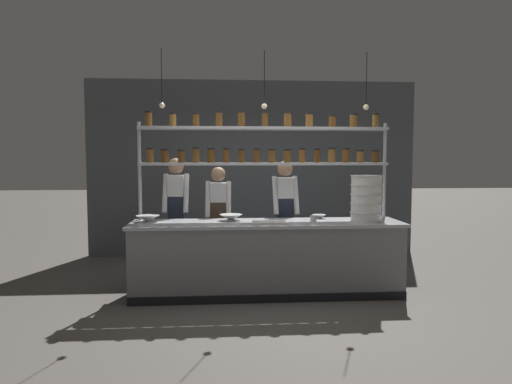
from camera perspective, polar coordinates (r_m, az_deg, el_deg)
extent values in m
plane|color=#5B5651|center=(5.92, 1.34, -12.60)|extent=(40.00, 40.00, 0.00)
cube|color=#4C5156|center=(8.14, -0.33, 2.99)|extent=(5.80, 0.12, 3.08)
cube|color=gray|center=(5.81, 1.35, -8.44)|extent=(3.34, 0.72, 0.88)
cube|color=#B7BABF|center=(5.73, 1.36, -3.94)|extent=(3.40, 0.76, 0.04)
cube|color=black|center=(5.56, 1.72, -13.18)|extent=(3.34, 0.03, 0.10)
cylinder|color=#B7BABF|center=(6.10, -14.27, -1.77)|extent=(0.04, 0.04, 2.18)
cylinder|color=#B7BABF|center=(6.39, 15.67, -1.53)|extent=(0.04, 0.04, 2.18)
cube|color=#B7BABF|center=(6.00, 1.06, 3.54)|extent=(3.24, 0.28, 0.04)
cylinder|color=brown|center=(6.05, -13.09, 4.40)|extent=(0.09, 0.09, 0.17)
cylinder|color=black|center=(6.05, -13.11, 5.29)|extent=(0.09, 0.09, 0.02)
cylinder|color=#513314|center=(6.02, -11.33, 4.36)|extent=(0.10, 0.10, 0.15)
cylinder|color=black|center=(6.02, -11.34, 5.19)|extent=(0.10, 0.10, 0.02)
cylinder|color=#513314|center=(6.00, -9.33, 4.35)|extent=(0.09, 0.09, 0.14)
cylinder|color=black|center=(6.00, -9.34, 5.13)|extent=(0.09, 0.09, 0.02)
cylinder|color=brown|center=(5.98, -7.50, 4.51)|extent=(0.09, 0.09, 0.17)
cylinder|color=black|center=(5.98, -7.50, 5.44)|extent=(0.09, 0.09, 0.02)
cylinder|color=#513314|center=(5.98, -5.66, 4.49)|extent=(0.10, 0.10, 0.17)
cylinder|color=black|center=(5.98, -5.67, 5.39)|extent=(0.10, 0.10, 0.02)
cylinder|color=#513314|center=(5.97, -3.76, 4.50)|extent=(0.08, 0.08, 0.17)
cylinder|color=black|center=(5.97, -3.76, 5.41)|extent=(0.08, 0.08, 0.02)
cylinder|color=#513314|center=(5.98, -1.82, 4.46)|extent=(0.08, 0.08, 0.16)
cylinder|color=black|center=(5.98, -1.83, 5.32)|extent=(0.08, 0.08, 0.02)
cylinder|color=#513314|center=(5.99, 0.07, 4.49)|extent=(0.08, 0.08, 0.16)
cylinder|color=black|center=(5.99, 0.07, 5.36)|extent=(0.09, 0.09, 0.02)
cylinder|color=brown|center=(6.01, 1.99, 4.45)|extent=(0.10, 0.10, 0.16)
cylinder|color=black|center=(6.01, 1.99, 5.29)|extent=(0.10, 0.10, 0.02)
cylinder|color=brown|center=(6.03, 3.93, 4.43)|extent=(0.10, 0.10, 0.15)
cylinder|color=black|center=(6.04, 3.93, 5.26)|extent=(0.10, 0.10, 0.02)
cylinder|color=brown|center=(6.07, 5.77, 4.49)|extent=(0.08, 0.08, 0.17)
cylinder|color=black|center=(6.07, 5.78, 5.37)|extent=(0.09, 0.09, 0.02)
cylinder|color=#513314|center=(6.10, 7.66, 4.45)|extent=(0.08, 0.08, 0.16)
cylinder|color=black|center=(6.10, 7.67, 5.31)|extent=(0.09, 0.09, 0.02)
cylinder|color=brown|center=(6.15, 9.42, 4.47)|extent=(0.09, 0.09, 0.17)
cylinder|color=black|center=(6.15, 9.43, 5.38)|extent=(0.10, 0.10, 0.02)
cylinder|color=brown|center=(6.19, 11.15, 4.43)|extent=(0.09, 0.09, 0.17)
cylinder|color=black|center=(6.20, 11.16, 5.31)|extent=(0.10, 0.10, 0.02)
cylinder|color=brown|center=(6.25, 12.90, 4.29)|extent=(0.10, 0.10, 0.14)
cylinder|color=black|center=(6.25, 12.91, 5.04)|extent=(0.10, 0.10, 0.02)
cylinder|color=#513314|center=(6.31, 14.71, 4.25)|extent=(0.09, 0.09, 0.15)
cylinder|color=black|center=(6.31, 14.72, 5.00)|extent=(0.10, 0.10, 0.02)
cube|color=#B7BABF|center=(6.01, 1.07, 7.94)|extent=(3.24, 0.28, 0.04)
cylinder|color=brown|center=(6.07, -13.27, 8.78)|extent=(0.09, 0.09, 0.17)
cylinder|color=black|center=(6.08, -13.28, 9.69)|extent=(0.09, 0.09, 0.02)
cylinder|color=brown|center=(6.03, -10.36, 8.77)|extent=(0.08, 0.08, 0.15)
cylinder|color=black|center=(6.03, -10.37, 9.59)|extent=(0.09, 0.09, 0.02)
cylinder|color=#513314|center=(6.00, -7.50, 8.82)|extent=(0.08, 0.08, 0.15)
cylinder|color=black|center=(6.01, -7.51, 9.64)|extent=(0.09, 0.09, 0.02)
cylinder|color=#513314|center=(5.99, -4.65, 8.96)|extent=(0.09, 0.09, 0.18)
cylinder|color=black|center=(6.00, -4.65, 9.90)|extent=(0.09, 0.09, 0.02)
cylinder|color=#513314|center=(6.00, -1.84, 8.98)|extent=(0.09, 0.09, 0.18)
cylinder|color=black|center=(6.01, -1.85, 9.93)|extent=(0.09, 0.09, 0.02)
cylinder|color=#513314|center=(6.02, 1.12, 8.96)|extent=(0.08, 0.08, 0.18)
cylinder|color=black|center=(6.03, 1.13, 9.89)|extent=(0.08, 0.08, 0.02)
cylinder|color=brown|center=(6.06, 3.97, 8.91)|extent=(0.10, 0.10, 0.17)
cylinder|color=black|center=(6.06, 3.97, 9.82)|extent=(0.10, 0.10, 0.02)
cylinder|color=brown|center=(6.10, 6.67, 8.81)|extent=(0.09, 0.09, 0.17)
cylinder|color=black|center=(6.11, 6.68, 9.67)|extent=(0.10, 0.10, 0.02)
cylinder|color=#513314|center=(6.17, 9.51, 8.62)|extent=(0.09, 0.09, 0.14)
cylinder|color=black|center=(6.17, 9.52, 9.36)|extent=(0.09, 0.09, 0.02)
cylinder|color=brown|center=(6.24, 12.08, 8.62)|extent=(0.10, 0.10, 0.16)
cylinder|color=black|center=(6.25, 12.10, 9.44)|extent=(0.10, 0.10, 0.02)
cylinder|color=brown|center=(6.33, 14.70, 8.54)|extent=(0.08, 0.08, 0.17)
cylinder|color=black|center=(6.34, 14.72, 9.39)|extent=(0.09, 0.09, 0.02)
cylinder|color=black|center=(6.59, -10.54, -7.23)|extent=(0.11, 0.11, 0.83)
cylinder|color=black|center=(6.56, -9.15, -7.25)|extent=(0.11, 0.11, 0.83)
cube|color=#232838|center=(6.48, -9.91, -2.10)|extent=(0.23, 0.18, 0.36)
cube|color=white|center=(6.46, -9.95, 0.78)|extent=(0.23, 0.19, 0.29)
sphere|color=#A37A5B|center=(6.45, -9.98, 3.23)|extent=(0.22, 0.22, 0.22)
cylinder|color=white|center=(6.43, -11.29, -0.15)|extent=(0.08, 0.26, 0.54)
cylinder|color=white|center=(6.39, -8.72, -0.14)|extent=(0.08, 0.26, 0.54)
cylinder|color=black|center=(6.57, -5.39, -7.48)|extent=(0.11, 0.11, 0.77)
cylinder|color=black|center=(6.56, -3.98, -7.49)|extent=(0.11, 0.11, 0.77)
cube|color=#473828|center=(6.47, -4.71, -2.72)|extent=(0.23, 0.18, 0.33)
cube|color=white|center=(6.44, -4.73, -0.05)|extent=(0.23, 0.19, 0.27)
sphere|color=#A37A5B|center=(6.43, -4.74, 2.24)|extent=(0.20, 0.20, 0.20)
cylinder|color=white|center=(6.40, -6.05, -0.90)|extent=(0.08, 0.24, 0.51)
cylinder|color=white|center=(6.39, -3.45, -0.90)|extent=(0.08, 0.24, 0.51)
cylinder|color=black|center=(6.49, 2.89, -7.42)|extent=(0.11, 0.11, 0.81)
cylinder|color=black|center=(6.52, 4.28, -7.37)|extent=(0.11, 0.11, 0.81)
cube|color=#232838|center=(6.42, 3.61, -2.32)|extent=(0.23, 0.18, 0.35)
cube|color=white|center=(6.39, 3.62, 0.51)|extent=(0.23, 0.19, 0.29)
sphere|color=#A37A5B|center=(6.38, 3.63, 2.93)|extent=(0.21, 0.21, 0.21)
cylinder|color=white|center=(6.31, 2.43, -0.41)|extent=(0.08, 0.25, 0.53)
cylinder|color=white|center=(6.37, 5.00, -0.39)|extent=(0.08, 0.25, 0.53)
cylinder|color=white|center=(5.93, 13.57, -3.08)|extent=(0.38, 0.38, 0.10)
cylinder|color=silver|center=(5.92, 13.58, -2.52)|extent=(0.40, 0.40, 0.01)
cylinder|color=white|center=(5.92, 13.59, -1.96)|extent=(0.38, 0.38, 0.10)
cylinder|color=silver|center=(5.91, 13.60, -1.40)|extent=(0.40, 0.40, 0.01)
cylinder|color=white|center=(5.90, 13.60, -0.84)|extent=(0.38, 0.38, 0.10)
cylinder|color=silver|center=(5.90, 13.61, -0.28)|extent=(0.40, 0.40, 0.01)
cylinder|color=white|center=(5.90, 13.62, 0.28)|extent=(0.38, 0.38, 0.10)
cylinder|color=silver|center=(5.89, 13.63, 0.85)|extent=(0.40, 0.40, 0.01)
cylinder|color=white|center=(5.89, 13.64, 1.41)|extent=(0.38, 0.38, 0.10)
cylinder|color=silver|center=(5.89, 13.65, 1.98)|extent=(0.40, 0.40, 0.01)
cube|color=silver|center=(5.58, 1.68, -3.83)|extent=(0.40, 0.26, 0.02)
cylinder|color=silver|center=(5.88, -13.37, -3.59)|extent=(0.13, 0.13, 0.01)
cone|color=silver|center=(5.88, -13.38, -3.26)|extent=(0.29, 0.29, 0.08)
cylinder|color=silver|center=(5.85, -3.15, -3.52)|extent=(0.13, 0.13, 0.01)
cone|color=silver|center=(5.84, -3.15, -3.20)|extent=(0.29, 0.29, 0.08)
cylinder|color=silver|center=(6.11, 7.87, -3.23)|extent=(0.08, 0.08, 0.01)
cone|color=silver|center=(6.10, 7.88, -3.05)|extent=(0.18, 0.18, 0.05)
cylinder|color=silver|center=(5.68, 7.19, -3.39)|extent=(0.08, 0.08, 0.09)
cylinder|color=black|center=(5.77, -11.73, 13.90)|extent=(0.01, 0.01, 0.68)
sphere|color=#F9E5B2|center=(5.73, -11.68, 10.55)|extent=(0.07, 0.07, 0.07)
cylinder|color=black|center=(5.75, 1.05, 14.02)|extent=(0.01, 0.01, 0.68)
sphere|color=#F9E5B2|center=(5.70, 1.04, 10.66)|extent=(0.07, 0.07, 0.07)
cylinder|color=black|center=(6.00, 13.65, 13.49)|extent=(0.01, 0.01, 0.68)
sphere|color=#F9E5B2|center=(5.96, 13.59, 10.27)|extent=(0.07, 0.07, 0.07)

